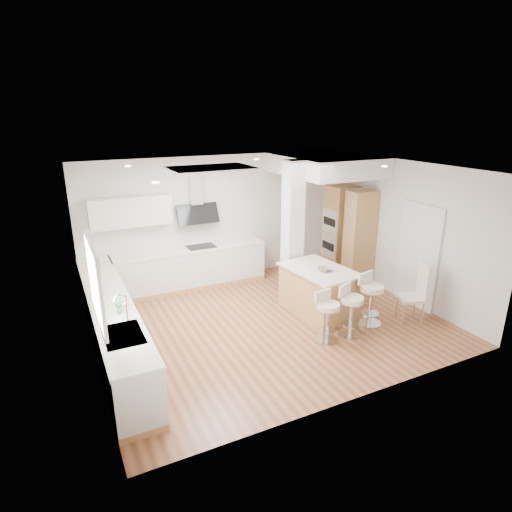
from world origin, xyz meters
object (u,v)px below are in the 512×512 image
bar_stool_a (327,314)px  bar_stool_b (350,308)px  bar_stool_c (370,296)px  dining_chair (417,291)px  peninsula (318,290)px

bar_stool_a → bar_stool_b: (0.47, -0.01, 0.02)m
bar_stool_c → dining_chair: size_ratio=0.86×
bar_stool_b → dining_chair: bearing=-27.4°
bar_stool_a → bar_stool_b: bearing=-10.7°
bar_stool_a → bar_stool_b: 0.47m
peninsula → bar_stool_a: 1.11m
dining_chair → peninsula: bearing=164.3°
bar_stool_c → bar_stool_b: bearing=-175.7°
peninsula → bar_stool_c: size_ratio=1.61×
bar_stool_c → dining_chair: dining_chair is taller
peninsula → bar_stool_b: 1.00m
peninsula → dining_chair: bearing=-44.4°
bar_stool_b → dining_chair: size_ratio=0.82×
peninsula → bar_stool_b: (-0.02, -1.00, 0.07)m
bar_stool_a → bar_stool_c: bar_stool_c is taller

